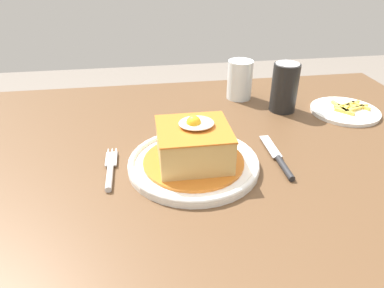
% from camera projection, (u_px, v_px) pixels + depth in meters
% --- Properties ---
extents(dining_table, '(1.30, 0.83, 0.76)m').
position_uv_depth(dining_table, '(184.00, 196.00, 0.80)').
color(dining_table, brown).
rests_on(dining_table, ground_plane).
extents(main_plate, '(0.25, 0.25, 0.02)m').
position_uv_depth(main_plate, '(194.00, 163.00, 0.69)').
color(main_plate, white).
rests_on(main_plate, dining_table).
extents(sandwich_meal, '(0.20, 0.20, 0.10)m').
position_uv_depth(sandwich_meal, '(194.00, 146.00, 0.67)').
color(sandwich_meal, '#C66B23').
rests_on(sandwich_meal, main_plate).
extents(fork, '(0.02, 0.14, 0.01)m').
position_uv_depth(fork, '(110.00, 171.00, 0.67)').
color(fork, silver).
rests_on(fork, dining_table).
extents(knife, '(0.02, 0.17, 0.01)m').
position_uv_depth(knife, '(280.00, 161.00, 0.70)').
color(knife, '#262628').
rests_on(knife, dining_table).
extents(soda_can, '(0.07, 0.07, 0.12)m').
position_uv_depth(soda_can, '(285.00, 87.00, 0.90)').
color(soda_can, black).
rests_on(soda_can, dining_table).
extents(drinking_glass, '(0.07, 0.07, 0.10)m').
position_uv_depth(drinking_glass, '(240.00, 82.00, 0.98)').
color(drinking_glass, silver).
rests_on(drinking_glass, dining_table).
extents(side_plate_fries, '(0.17, 0.17, 0.02)m').
position_uv_depth(side_plate_fries, '(345.00, 111.00, 0.91)').
color(side_plate_fries, white).
rests_on(side_plate_fries, dining_table).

